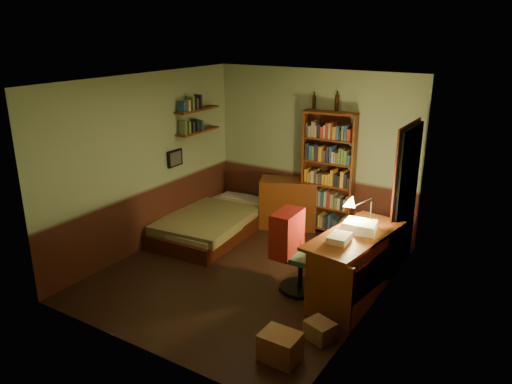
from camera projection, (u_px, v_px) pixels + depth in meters
The scene contains 24 objects.
floor at pixel (246, 273), 6.86m from camera, with size 3.50×4.00×0.02m, color black.
ceiling at pixel (245, 79), 6.02m from camera, with size 3.50×4.00×0.02m, color silver.
wall_back at pixel (314, 151), 8.05m from camera, with size 3.50×0.02×2.60m, color #8DA67F.
wall_left at pixel (146, 163), 7.33m from camera, with size 0.02×4.00×2.60m, color #8DA67F.
wall_right at pixel (378, 208), 5.56m from camera, with size 0.02×4.00×2.60m, color #8DA67F.
wall_front at pixel (132, 236), 4.83m from camera, with size 3.50×0.02×2.60m, color #8DA67F.
doorway at pixel (405, 200), 6.72m from camera, with size 0.06×0.90×2.00m, color black.
door_trim at pixel (403, 199), 6.73m from camera, with size 0.02×0.98×2.08m, color #38150A.
bed at pixel (214, 215), 8.06m from camera, with size 1.12×2.09×0.62m, color #627442.
dresser at pixel (288, 203), 8.30m from camera, with size 0.93×0.47×0.83m, color #5F2B10.
mini_stereo at pixel (312, 177), 8.07m from camera, with size 0.25×0.19×0.13m, color #B2B2B7.
bookshelf at pixel (328, 175), 7.85m from camera, with size 0.85×0.26×1.98m, color #5F2B10.
bottle_left at pixel (314, 102), 7.76m from camera, with size 0.06×0.06×0.21m, color black.
bottle_right at pixel (337, 103), 7.56m from camera, with size 0.07×0.07×0.25m, color black.
desk at pixel (353, 264), 6.19m from camera, with size 0.64×1.54×0.83m, color #5F2B10.
paper_stack at pixel (366, 228), 6.08m from camera, with size 0.23×0.31×0.13m, color silver.
desk_lamp at pixel (371, 207), 6.13m from camera, with size 0.17×0.17×0.56m, color black.
office_chair at pixel (301, 257), 6.26m from camera, with size 0.47×0.41×0.94m, color #2F553B.
red_jacket at pixel (290, 194), 6.22m from camera, with size 0.27×0.49×0.58m, color #A92119.
wall_shelf_lower at pixel (198, 131), 8.05m from camera, with size 0.20×0.90×0.03m, color #5F2B10.
wall_shelf_upper at pixel (197, 110), 7.94m from camera, with size 0.20×0.90×0.03m, color #5F2B10.
framed_picture at pixel (175, 158), 7.80m from camera, with size 0.04×0.32×0.26m, color black.
cardboard_box_a at pixel (280, 346), 5.05m from camera, with size 0.39×0.31×0.29m, color olive.
cardboard_box_b at pixel (320, 330), 5.39m from camera, with size 0.29×0.24×0.21m, color olive.
Camera 1 is at (3.37, -5.13, 3.25)m, focal length 35.00 mm.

